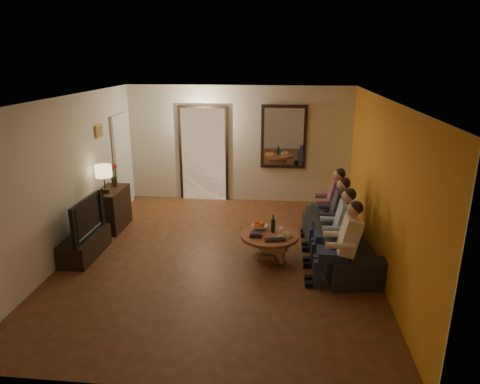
# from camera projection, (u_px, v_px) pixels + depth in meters

# --- Properties ---
(floor) EXTENTS (5.00, 6.00, 0.01)m
(floor) POSITION_uv_depth(u_px,v_px,m) (220.00, 257.00, 7.14)
(floor) COLOR #452E12
(floor) RESTS_ON ground
(ceiling) EXTENTS (5.00, 6.00, 0.01)m
(ceiling) POSITION_uv_depth(u_px,v_px,m) (218.00, 98.00, 6.35)
(ceiling) COLOR white
(ceiling) RESTS_ON back_wall
(back_wall) EXTENTS (5.00, 0.02, 2.60)m
(back_wall) POSITION_uv_depth(u_px,v_px,m) (239.00, 145.00, 9.59)
(back_wall) COLOR beige
(back_wall) RESTS_ON floor
(front_wall) EXTENTS (5.00, 0.02, 2.60)m
(front_wall) POSITION_uv_depth(u_px,v_px,m) (171.00, 274.00, 3.90)
(front_wall) COLOR beige
(front_wall) RESTS_ON floor
(left_wall) EXTENTS (0.02, 6.00, 2.60)m
(left_wall) POSITION_uv_depth(u_px,v_px,m) (68.00, 178.00, 6.98)
(left_wall) COLOR beige
(left_wall) RESTS_ON floor
(right_wall) EXTENTS (0.02, 6.00, 2.60)m
(right_wall) POSITION_uv_depth(u_px,v_px,m) (382.00, 187.00, 6.50)
(right_wall) COLOR beige
(right_wall) RESTS_ON floor
(orange_accent) EXTENTS (0.01, 6.00, 2.60)m
(orange_accent) POSITION_uv_depth(u_px,v_px,m) (381.00, 187.00, 6.51)
(orange_accent) COLOR gold
(orange_accent) RESTS_ON right_wall
(kitchen_doorway) EXTENTS (1.00, 0.06, 2.10)m
(kitchen_doorway) POSITION_uv_depth(u_px,v_px,m) (204.00, 155.00, 9.72)
(kitchen_doorway) COLOR #FFE0A5
(kitchen_doorway) RESTS_ON floor
(door_trim) EXTENTS (1.12, 0.04, 2.22)m
(door_trim) POSITION_uv_depth(u_px,v_px,m) (204.00, 155.00, 9.71)
(door_trim) COLOR black
(door_trim) RESTS_ON floor
(fridge_glimpse) EXTENTS (0.45, 0.03, 1.70)m
(fridge_glimpse) POSITION_uv_depth(u_px,v_px,m) (215.00, 162.00, 9.75)
(fridge_glimpse) COLOR silver
(fridge_glimpse) RESTS_ON floor
(mirror_frame) EXTENTS (1.00, 0.05, 1.40)m
(mirror_frame) POSITION_uv_depth(u_px,v_px,m) (284.00, 137.00, 9.39)
(mirror_frame) COLOR black
(mirror_frame) RESTS_ON back_wall
(mirror_glass) EXTENTS (0.86, 0.02, 1.26)m
(mirror_glass) POSITION_uv_depth(u_px,v_px,m) (284.00, 137.00, 9.36)
(mirror_glass) COLOR white
(mirror_glass) RESTS_ON back_wall
(white_door) EXTENTS (0.06, 0.85, 2.04)m
(white_door) POSITION_uv_depth(u_px,v_px,m) (122.00, 161.00, 9.24)
(white_door) COLOR white
(white_door) RESTS_ON floor
(framed_art) EXTENTS (0.03, 0.28, 0.24)m
(framed_art) POSITION_uv_depth(u_px,v_px,m) (99.00, 131.00, 8.04)
(framed_art) COLOR #B28C33
(framed_art) RESTS_ON left_wall
(art_canvas) EXTENTS (0.01, 0.22, 0.18)m
(art_canvas) POSITION_uv_depth(u_px,v_px,m) (100.00, 131.00, 8.04)
(art_canvas) COLOR brown
(art_canvas) RESTS_ON left_wall
(dresser) EXTENTS (0.45, 0.88, 0.78)m
(dresser) POSITION_uv_depth(u_px,v_px,m) (112.00, 209.00, 8.22)
(dresser) COLOR black
(dresser) RESTS_ON floor
(table_lamp) EXTENTS (0.30, 0.30, 0.54)m
(table_lamp) POSITION_uv_depth(u_px,v_px,m) (104.00, 179.00, 7.81)
(table_lamp) COLOR beige
(table_lamp) RESTS_ON dresser
(flower_vase) EXTENTS (0.14, 0.14, 0.44)m
(flower_vase) POSITION_uv_depth(u_px,v_px,m) (114.00, 175.00, 8.24)
(flower_vase) COLOR red
(flower_vase) RESTS_ON dresser
(tv_stand) EXTENTS (0.45, 1.12, 0.37)m
(tv_stand) POSITION_uv_depth(u_px,v_px,m) (85.00, 245.00, 7.13)
(tv_stand) COLOR black
(tv_stand) RESTS_ON floor
(tv) EXTENTS (1.14, 0.15, 0.66)m
(tv) POSITION_uv_depth(u_px,v_px,m) (82.00, 217.00, 6.97)
(tv) COLOR black
(tv) RESTS_ON tv_stand
(sofa) EXTENTS (2.31, 1.20, 0.64)m
(sofa) POSITION_uv_depth(u_px,v_px,m) (342.00, 240.00, 6.99)
(sofa) COLOR black
(sofa) RESTS_ON floor
(person_a) EXTENTS (0.60, 0.40, 1.20)m
(person_a) POSITION_uv_depth(u_px,v_px,m) (344.00, 248.00, 6.07)
(person_a) COLOR tan
(person_a) RESTS_ON sofa
(person_b) EXTENTS (0.60, 0.40, 1.20)m
(person_b) POSITION_uv_depth(u_px,v_px,m) (339.00, 231.00, 6.63)
(person_b) COLOR tan
(person_b) RESTS_ON sofa
(person_c) EXTENTS (0.60, 0.40, 1.20)m
(person_c) POSITION_uv_depth(u_px,v_px,m) (335.00, 218.00, 7.20)
(person_c) COLOR tan
(person_c) RESTS_ON sofa
(person_d) EXTENTS (0.60, 0.40, 1.20)m
(person_d) POSITION_uv_depth(u_px,v_px,m) (331.00, 206.00, 7.77)
(person_d) COLOR tan
(person_d) RESTS_ON sofa
(dog) EXTENTS (0.60, 0.38, 0.56)m
(dog) POSITION_uv_depth(u_px,v_px,m) (273.00, 245.00, 6.93)
(dog) COLOR #9C6A48
(dog) RESTS_ON floor
(coffee_table) EXTENTS (1.12, 1.12, 0.45)m
(coffee_table) POSITION_uv_depth(u_px,v_px,m) (269.00, 247.00, 6.97)
(coffee_table) COLOR brown
(coffee_table) RESTS_ON floor
(bowl) EXTENTS (0.26, 0.26, 0.06)m
(bowl) POSITION_uv_depth(u_px,v_px,m) (259.00, 227.00, 7.12)
(bowl) COLOR white
(bowl) RESTS_ON coffee_table
(oranges) EXTENTS (0.20, 0.20, 0.08)m
(oranges) POSITION_uv_depth(u_px,v_px,m) (259.00, 223.00, 7.10)
(oranges) COLOR #D54C12
(oranges) RESTS_ON bowl
(wine_bottle) EXTENTS (0.07, 0.07, 0.31)m
(wine_bottle) POSITION_uv_depth(u_px,v_px,m) (273.00, 223.00, 6.94)
(wine_bottle) COLOR black
(wine_bottle) RESTS_ON coffee_table
(wine_glass) EXTENTS (0.06, 0.06, 0.10)m
(wine_glass) POSITION_uv_depth(u_px,v_px,m) (281.00, 231.00, 6.92)
(wine_glass) COLOR silver
(wine_glass) RESTS_ON coffee_table
(book_stack) EXTENTS (0.20, 0.15, 0.07)m
(book_stack) POSITION_uv_depth(u_px,v_px,m) (256.00, 234.00, 6.82)
(book_stack) COLOR black
(book_stack) RESTS_ON coffee_table
(laptop) EXTENTS (0.36, 0.27, 0.03)m
(laptop) POSITION_uv_depth(u_px,v_px,m) (276.00, 241.00, 6.62)
(laptop) COLOR black
(laptop) RESTS_ON coffee_table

